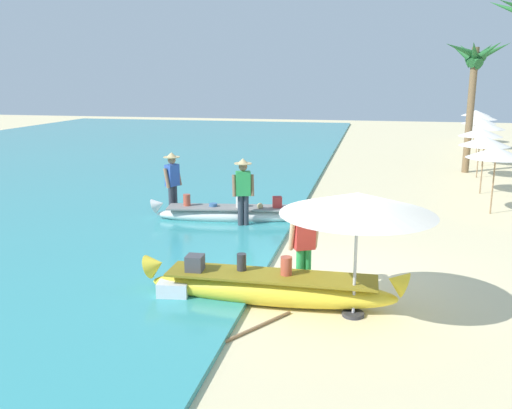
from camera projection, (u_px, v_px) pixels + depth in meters
ground_plane at (331, 284)px, 10.30m from camera, size 80.00×80.00×0.00m
boat_yellow_foreground at (270, 288)px, 9.31m from camera, size 4.56×0.77×0.85m
boat_white_midground at (231, 214)px, 14.53m from camera, size 4.29×1.28×0.75m
person_vendor_hatted at (243, 188)px, 13.79m from camera, size 0.59×0.44×1.82m
person_tourist_customer at (304, 242)px, 9.74m from camera, size 0.58×0.44×1.64m
person_vendor_assistant at (172, 180)px, 14.87m from camera, size 0.44×0.58×1.82m
patio_umbrella_large at (358, 204)px, 8.49m from camera, size 2.45×2.45×2.06m
parasol_row_0 at (496, 153)px, 15.17m from camera, size 1.60×1.60×1.91m
parasol_row_1 at (485, 141)px, 17.85m from camera, size 1.60×1.60×1.91m
parasol_row_2 at (481, 132)px, 20.73m from camera, size 1.60×1.60×1.91m
parasol_row_3 at (486, 126)px, 23.53m from camera, size 1.60×1.60×1.91m
parasol_row_4 at (479, 120)px, 26.27m from camera, size 1.60×1.60×1.91m
parasol_row_5 at (482, 117)px, 28.88m from camera, size 1.60×1.60×1.91m
parasol_row_6 at (476, 113)px, 31.74m from camera, size 1.60×1.60×1.91m
palm_tree_tall_inland at (474, 65)px, 21.36m from camera, size 2.68×2.68×5.24m
cooler_box at (173, 292)px, 9.46m from camera, size 0.56×0.39×0.35m
paddle at (238, 335)px, 8.18m from camera, size 1.16×1.67×0.05m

